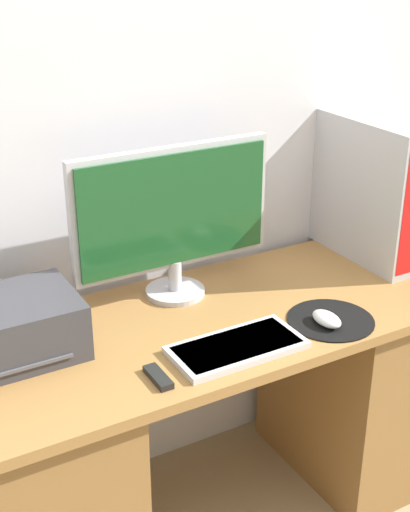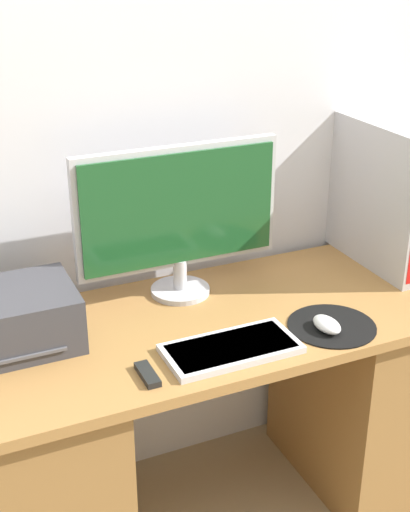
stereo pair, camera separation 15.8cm
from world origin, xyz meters
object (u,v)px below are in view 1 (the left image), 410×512
object	(u,v)px
monitor	(173,214)
keyboard	(237,347)
mouse	(327,319)
remote_control	(158,377)
printer	(4,330)
computer_tower	(377,188)

from	to	relation	value
monitor	keyboard	distance (m)	0.43
mouse	remote_control	bearing A→B (deg)	-178.92
keyboard	printer	size ratio (longest dim) A/B	0.93
monitor	printer	bearing A→B (deg)	-169.69
mouse	computer_tower	size ratio (longest dim) A/B	0.22
computer_tower	printer	size ratio (longest dim) A/B	1.22
mouse	remote_control	distance (m)	0.51
keyboard	remote_control	bearing A→B (deg)	-174.89
monitor	keyboard	world-z (taller)	monitor
mouse	printer	size ratio (longest dim) A/B	0.27
keyboard	mouse	size ratio (longest dim) A/B	3.45
printer	remote_control	world-z (taller)	printer
keyboard	monitor	bearing A→B (deg)	88.92
monitor	remote_control	world-z (taller)	monitor
monitor	computer_tower	distance (m)	0.70
monitor	computer_tower	xyz separation A→B (m)	(0.70, -0.06, -0.02)
computer_tower	keyboard	bearing A→B (deg)	-157.09
monitor	mouse	bearing A→B (deg)	-53.77
monitor	computer_tower	world-z (taller)	computer_tower
monitor	printer	size ratio (longest dim) A/B	1.63
mouse	remote_control	xyz separation A→B (m)	(-0.51, -0.01, -0.01)
monitor	mouse	size ratio (longest dim) A/B	6.06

